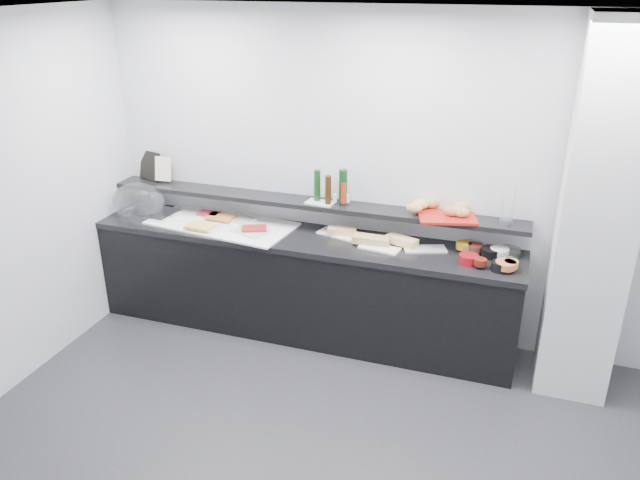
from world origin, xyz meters
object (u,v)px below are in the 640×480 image
(cloche_base, at_px, (151,213))
(framed_print, at_px, (150,166))
(condiment_tray, at_px, (320,203))
(carafe, at_px, (508,206))
(bread_tray, at_px, (447,217))
(sandwich_plate_mid, at_px, (379,248))

(cloche_base, xyz_separation_m, framed_print, (-0.13, 0.25, 0.36))
(condiment_tray, bearing_deg, carafe, 6.01)
(cloche_base, height_order, bread_tray, bread_tray)
(cloche_base, xyz_separation_m, carafe, (3.05, 0.14, 0.38))
(cloche_base, xyz_separation_m, sandwich_plate_mid, (2.13, -0.07, -0.01))
(bread_tray, bearing_deg, carafe, -13.79)
(condiment_tray, xyz_separation_m, bread_tray, (1.04, -0.00, 0.00))
(condiment_tray, bearing_deg, framed_print, -178.41)
(cloche_base, relative_size, sandwich_plate_mid, 1.47)
(bread_tray, distance_m, carafe, 0.46)
(framed_print, distance_m, bread_tray, 2.74)
(framed_print, bearing_deg, carafe, 17.34)
(framed_print, height_order, carafe, carafe)
(bread_tray, bearing_deg, sandwich_plate_mid, -173.06)
(sandwich_plate_mid, distance_m, bread_tray, 0.58)
(cloche_base, relative_size, framed_print, 1.81)
(framed_print, relative_size, condiment_tray, 1.13)
(sandwich_plate_mid, height_order, condiment_tray, condiment_tray)
(sandwich_plate_mid, bearing_deg, cloche_base, -172.98)
(sandwich_plate_mid, height_order, framed_print, framed_print)
(framed_print, xyz_separation_m, bread_tray, (2.73, -0.12, -0.12))
(bread_tray, bearing_deg, framed_print, 162.38)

